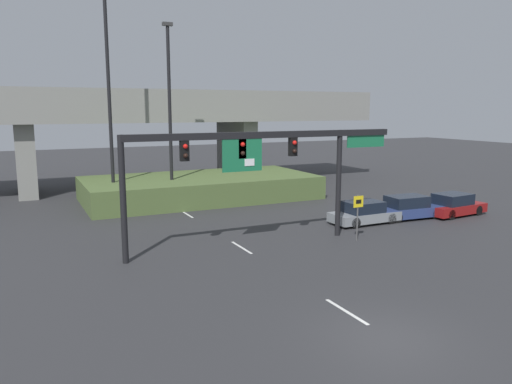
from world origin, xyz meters
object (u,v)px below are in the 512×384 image
object	(u,v)px
signal_gantry	(260,154)
speed_limit_sign	(358,211)
parked_sedan_far_right	(453,205)
highway_light_pole_far	(170,110)
highway_light_pole_near	(109,88)
parked_sedan_near_right	(364,213)
parked_sedan_mid_right	(408,208)

from	to	relation	value
signal_gantry	speed_limit_sign	size ratio (longest dim) A/B	6.00
parked_sedan_far_right	highway_light_pole_far	bearing A→B (deg)	136.90
speed_limit_sign	highway_light_pole_near	size ratio (longest dim) A/B	0.15
parked_sedan_near_right	highway_light_pole_near	bearing A→B (deg)	136.14
speed_limit_sign	highway_light_pole_far	size ratio (longest dim) A/B	0.19
parked_sedan_near_right	parked_sedan_far_right	world-z (taller)	parked_sedan_far_right
signal_gantry	parked_sedan_far_right	bearing A→B (deg)	4.32
highway_light_pole_far	parked_sedan_near_right	distance (m)	15.59
highway_light_pole_near	highway_light_pole_far	distance (m)	4.40
signal_gantry	highway_light_pole_near	xyz separation A→B (m)	(-4.82, 13.64, 3.64)
speed_limit_sign	highway_light_pole_near	bearing A→B (deg)	123.39
speed_limit_sign	highway_light_pole_near	world-z (taller)	highway_light_pole_near
highway_light_pole_near	highway_light_pole_far	world-z (taller)	highway_light_pole_near
speed_limit_sign	highway_light_pole_far	world-z (taller)	highway_light_pole_far
speed_limit_sign	parked_sedan_near_right	size ratio (longest dim) A/B	0.56
parked_sedan_near_right	speed_limit_sign	bearing A→B (deg)	-133.48
speed_limit_sign	parked_sedan_far_right	bearing A→B (deg)	14.41
highway_light_pole_near	parked_sedan_mid_right	size ratio (longest dim) A/B	3.26
highway_light_pole_far	speed_limit_sign	bearing A→B (deg)	-68.28
parked_sedan_near_right	highway_light_pole_far	bearing A→B (deg)	126.27
signal_gantry	speed_limit_sign	xyz separation A→B (m)	(5.06, -1.35, -3.05)
signal_gantry	highway_light_pole_near	distance (m)	14.92
speed_limit_sign	parked_sedan_near_right	distance (m)	4.28
signal_gantry	parked_sedan_far_right	xyz separation A→B (m)	(14.60, 1.10, -3.98)
signal_gantry	speed_limit_sign	distance (m)	6.06
highway_light_pole_near	parked_sedan_near_right	world-z (taller)	highway_light_pole_near
parked_sedan_mid_right	parked_sedan_near_right	bearing A→B (deg)	-177.68
speed_limit_sign	signal_gantry	bearing A→B (deg)	165.08
parked_sedan_near_right	parked_sedan_mid_right	world-z (taller)	parked_sedan_mid_right
parked_sedan_mid_right	highway_light_pole_far	bearing A→B (deg)	139.72
signal_gantry	highway_light_pole_near	size ratio (longest dim) A/B	0.93
highway_light_pole_near	parked_sedan_mid_right	xyz separation A→B (m)	(16.08, -12.01, -7.61)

